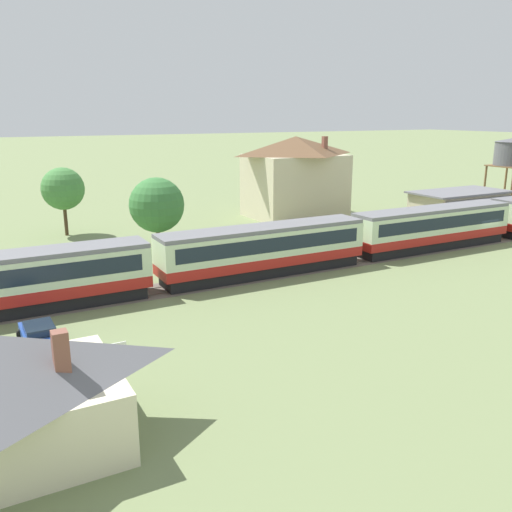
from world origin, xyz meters
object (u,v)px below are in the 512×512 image
object	(u,v)px
station_building	(459,207)
station_house_brown_roof	(295,176)
parked_car_blue	(40,335)
yard_tree_0	(157,205)
yard_tree_1	(63,189)
passenger_train	(267,248)
water_tower	(512,153)

from	to	relation	value
station_building	station_house_brown_roof	distance (m)	19.94
station_house_brown_roof	parked_car_blue	distance (m)	43.36
parked_car_blue	yard_tree_0	distance (m)	22.54
yard_tree_0	yard_tree_1	world-z (taller)	yard_tree_1
passenger_train	yard_tree_0	xyz separation A→B (m)	(-5.14, 12.00, 2.11)
water_tower	yard_tree_0	size ratio (longest dim) A/B	1.38
yard_tree_0	parked_car_blue	bearing A→B (deg)	-125.71
station_house_brown_roof	water_tower	bearing A→B (deg)	-18.16
station_house_brown_roof	yard_tree_1	bearing A→B (deg)	175.53
station_building	parked_car_blue	size ratio (longest dim) A/B	2.90
water_tower	parked_car_blue	distance (m)	64.86
station_house_brown_roof	yard_tree_1	world-z (taller)	station_house_brown_roof
passenger_train	parked_car_blue	xyz separation A→B (m)	(-18.11, -6.05, -1.63)
yard_tree_0	yard_tree_1	distance (m)	12.75
passenger_train	station_house_brown_roof	world-z (taller)	station_house_brown_roof
passenger_train	station_building	world-z (taller)	passenger_train
yard_tree_0	passenger_train	bearing A→B (deg)	-66.84
parked_car_blue	yard_tree_0	xyz separation A→B (m)	(12.97, 18.05, 3.74)
station_building	parked_car_blue	bearing A→B (deg)	-164.07
passenger_train	water_tower	bearing A→B (deg)	14.59
station_house_brown_roof	water_tower	distance (m)	29.83
station_building	yard_tree_1	size ratio (longest dim) A/B	1.64
yard_tree_1	station_house_brown_roof	bearing A→B (deg)	-4.47
passenger_train	parked_car_blue	size ratio (longest dim) A/B	22.44
station_building	passenger_train	bearing A→B (deg)	-165.60
water_tower	yard_tree_0	xyz separation A→B (m)	(-49.09, 0.56, -3.25)
yard_tree_1	yard_tree_0	bearing A→B (deg)	-58.53
passenger_train	yard_tree_0	world-z (taller)	yard_tree_0
parked_car_blue	yard_tree_1	size ratio (longest dim) A/B	0.57
passenger_train	yard_tree_0	bearing A→B (deg)	113.16
station_building	water_tower	size ratio (longest dim) A/B	1.24
station_building	water_tower	distance (m)	14.92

